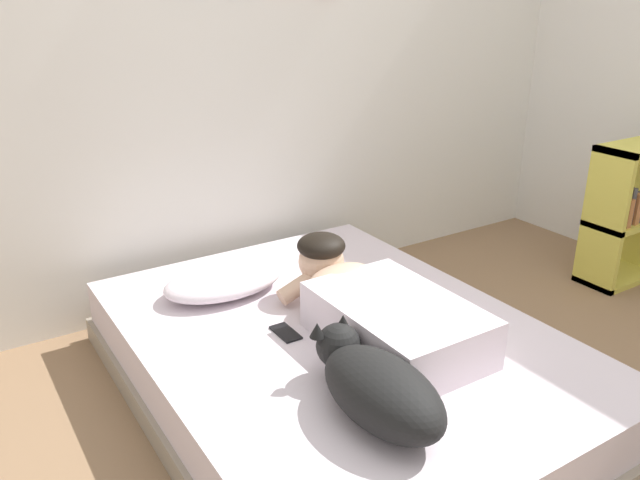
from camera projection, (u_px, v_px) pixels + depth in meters
ground_plane at (505, 459)px, 2.18m from camera, size 11.70×11.70×0.00m
back_wall at (258, 41)px, 3.08m from camera, size 3.85×0.12×2.50m
bed at (338, 363)px, 2.48m from camera, size 1.44×1.93×0.29m
pillow at (224, 281)px, 2.71m from camera, size 0.52×0.32×0.11m
person_lying at (373, 305)px, 2.40m from camera, size 0.43×0.92×0.27m
dog at (376, 386)px, 1.92m from camera, size 0.26×0.57×0.21m
coffee_cup at (334, 270)px, 2.86m from camera, size 0.12×0.09×0.07m
cell_phone at (286, 333)px, 2.41m from camera, size 0.07×0.14×0.01m
bookshelf at (626, 213)px, 3.38m from camera, size 0.45×0.24×0.75m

